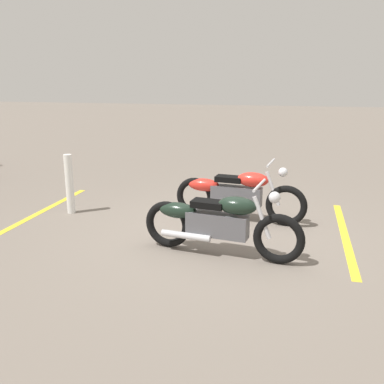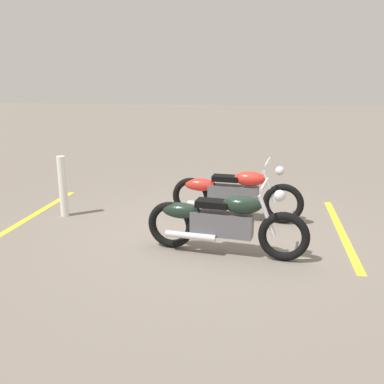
{
  "view_description": "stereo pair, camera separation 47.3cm",
  "coord_description": "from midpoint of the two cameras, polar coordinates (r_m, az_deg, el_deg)",
  "views": [
    {
      "loc": [
        -0.98,
        6.13,
        2.35
      ],
      "look_at": [
        0.43,
        0.0,
        0.65
      ],
      "focal_mm": 40.23,
      "sensor_mm": 36.0,
      "label": 1
    },
    {
      "loc": [
        -0.52,
        6.22,
        2.35
      ],
      "look_at": [
        0.43,
        0.0,
        0.65
      ],
      "focal_mm": 40.23,
      "sensor_mm": 36.0,
      "label": 2
    }
  ],
  "objects": [
    {
      "name": "ground_plane",
      "position": [
        6.65,
        1.63,
        -5.58
      ],
      "size": [
        60.0,
        60.0,
        0.0
      ],
      "primitive_type": "plane",
      "color": "slate"
    },
    {
      "name": "motorcycle_bright_foreground",
      "position": [
        7.21,
        3.54,
        -0.09
      ],
      "size": [
        2.23,
        0.62,
        1.04
      ],
      "rotation": [
        0.0,
        0.0,
        3.02
      ],
      "color": "black",
      "rests_on": "ground"
    },
    {
      "name": "motorcycle_dark_foreground",
      "position": [
        5.79,
        1.54,
        -3.92
      ],
      "size": [
        2.22,
        0.63,
        1.04
      ],
      "rotation": [
        0.0,
        0.0,
        3.0
      ],
      "color": "black",
      "rests_on": "ground"
    },
    {
      "name": "bollard_post",
      "position": [
        7.74,
        -18.44,
        0.69
      ],
      "size": [
        0.14,
        0.14,
        1.05
      ],
      "primitive_type": "cylinder",
      "color": "white",
      "rests_on": "ground"
    },
    {
      "name": "parking_stripe_near",
      "position": [
        7.08,
        17.34,
        -4.96
      ],
      "size": [
        0.18,
        3.2,
        0.01
      ],
      "primitive_type": "cube",
      "rotation": [
        0.0,
        0.0,
        1.55
      ],
      "color": "yellow",
      "rests_on": "ground"
    },
    {
      "name": "parking_stripe_mid",
      "position": [
        8.03,
        -22.09,
        -3.02
      ],
      "size": [
        0.18,
        3.2,
        0.01
      ],
      "primitive_type": "cube",
      "rotation": [
        0.0,
        0.0,
        1.55
      ],
      "color": "yellow",
      "rests_on": "ground"
    }
  ]
}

